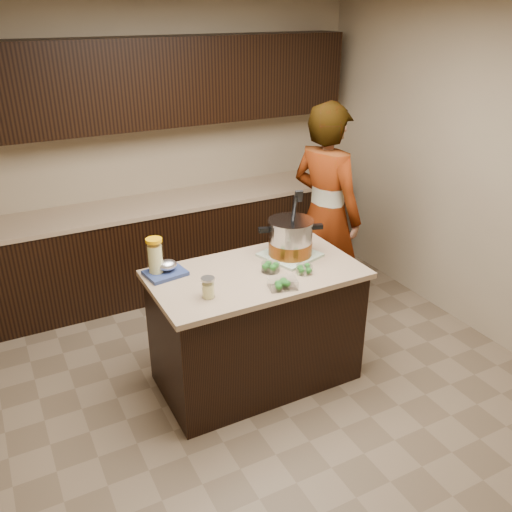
{
  "coord_description": "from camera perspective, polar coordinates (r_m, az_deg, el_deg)",
  "views": [
    {
      "loc": [
        -1.54,
        -2.96,
        2.59
      ],
      "look_at": [
        0.0,
        0.0,
        1.02
      ],
      "focal_mm": 38.0,
      "sensor_mm": 36.0,
      "label": 1
    }
  ],
  "objects": [
    {
      "name": "stock_pot",
      "position": [
        3.92,
        3.65,
        1.72
      ],
      "size": [
        0.46,
        0.42,
        0.48
      ],
      "rotation": [
        0.0,
        0.0,
        -0.32
      ],
      "color": "#B7B7BC",
      "rests_on": "dish_towel"
    },
    {
      "name": "ground_plane",
      "position": [
        4.22,
        0.0,
        -12.62
      ],
      "size": [
        4.0,
        4.0,
        0.0
      ],
      "primitive_type": "plane",
      "color": "brown",
      "rests_on": "ground"
    },
    {
      "name": "room_shell",
      "position": [
        3.45,
        0.0,
        10.5
      ],
      "size": [
        4.04,
        4.04,
        2.72
      ],
      "color": "tan",
      "rests_on": "ground"
    },
    {
      "name": "dish_towel",
      "position": [
        3.97,
        3.6,
        0.11
      ],
      "size": [
        0.45,
        0.45,
        0.02
      ],
      "primitive_type": "cube",
      "rotation": [
        0.0,
        0.0,
        0.3
      ],
      "color": "#61875B",
      "rests_on": "island"
    },
    {
      "name": "broccoli_tub_right",
      "position": [
        3.73,
        5.11,
        -1.44
      ],
      "size": [
        0.13,
        0.13,
        0.06
      ],
      "rotation": [
        0.0,
        0.0,
        0.1
      ],
      "color": "silver",
      "rests_on": "island"
    },
    {
      "name": "island",
      "position": [
        3.96,
        0.0,
        -7.45
      ],
      "size": [
        1.46,
        0.81,
        0.9
      ],
      "color": "black",
      "rests_on": "ground"
    },
    {
      "name": "blue_tray",
      "position": [
        3.74,
        -9.43,
        -1.47
      ],
      "size": [
        0.29,
        0.25,
        0.1
      ],
      "rotation": [
        0.0,
        0.0,
        0.14
      ],
      "color": "navy",
      "rests_on": "island"
    },
    {
      "name": "broccoli_tub_left",
      "position": [
        3.74,
        1.54,
        -1.21
      ],
      "size": [
        0.17,
        0.17,
        0.06
      ],
      "rotation": [
        0.0,
        0.0,
        -0.38
      ],
      "color": "silver",
      "rests_on": "island"
    },
    {
      "name": "lemonade_pitcher",
      "position": [
        3.7,
        -10.55,
        -0.28
      ],
      "size": [
        0.13,
        0.13,
        0.27
      ],
      "rotation": [
        0.0,
        0.0,
        0.2
      ],
      "color": "#DAD585",
      "rests_on": "island"
    },
    {
      "name": "mason_jar",
      "position": [
        3.41,
        -5.06,
        -3.38
      ],
      "size": [
        0.1,
        0.1,
        0.14
      ],
      "rotation": [
        0.0,
        0.0,
        0.13
      ],
      "color": "#DAD585",
      "rests_on": "island"
    },
    {
      "name": "back_cabinets",
      "position": [
        5.21,
        -8.94,
        6.45
      ],
      "size": [
        3.6,
        0.63,
        2.33
      ],
      "color": "black",
      "rests_on": "ground"
    },
    {
      "name": "person",
      "position": [
        4.66,
        7.34,
        4.37
      ],
      "size": [
        0.63,
        0.79,
        1.9
      ],
      "primitive_type": "imported",
      "rotation": [
        0.0,
        0.0,
        1.86
      ],
      "color": "gray",
      "rests_on": "ground"
    },
    {
      "name": "broccoli_tub_rect",
      "position": [
        3.53,
        2.81,
        -2.93
      ],
      "size": [
        0.21,
        0.17,
        0.07
      ],
      "rotation": [
        0.0,
        0.0,
        -0.26
      ],
      "color": "silver",
      "rests_on": "island"
    }
  ]
}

